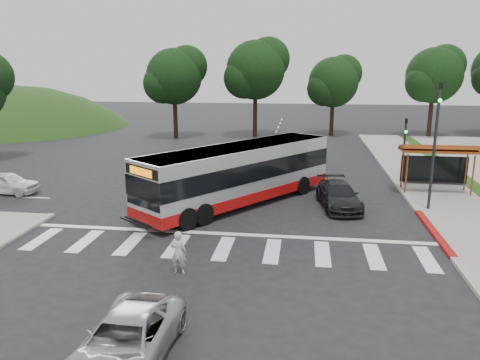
% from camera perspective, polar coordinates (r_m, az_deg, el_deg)
% --- Properties ---
extents(ground, '(140.00, 140.00, 0.00)m').
position_cam_1_polar(ground, '(24.03, 0.02, -3.89)').
color(ground, black).
rests_on(ground, ground).
extents(sidewalk_east, '(4.00, 40.00, 0.12)m').
position_cam_1_polar(sidewalk_east, '(32.50, 21.66, -0.06)').
color(sidewalk_east, gray).
rests_on(sidewalk_east, ground).
extents(curb_east, '(0.30, 40.00, 0.15)m').
position_cam_1_polar(curb_east, '(32.07, 18.20, 0.08)').
color(curb_east, '#9E9991').
rests_on(curb_east, ground).
extents(curb_east_red, '(0.32, 6.00, 0.15)m').
position_cam_1_polar(curb_east_red, '(22.69, 22.55, -5.88)').
color(curb_east_red, maroon).
rests_on(curb_east_red, ground).
extents(hillside_nw, '(44.00, 44.00, 10.00)m').
position_cam_1_polar(hillside_nw, '(63.73, -25.81, 5.87)').
color(hillside_nw, '#183B13').
rests_on(hillside_nw, ground).
extents(crosswalk_ladder, '(18.00, 2.60, 0.01)m').
position_cam_1_polar(crosswalk_ladder, '(19.38, -2.01, -8.33)').
color(crosswalk_ladder, silver).
rests_on(crosswalk_ladder, ground).
extents(bus_shelter, '(4.20, 1.60, 2.86)m').
position_cam_1_polar(bus_shelter, '(29.25, 22.98, 2.96)').
color(bus_shelter, '#9B4419').
rests_on(bus_shelter, sidewalk_east).
extents(traffic_signal_ne_tall, '(0.18, 0.37, 6.50)m').
position_cam_1_polar(traffic_signal_ne_tall, '(25.26, 22.73, 4.94)').
color(traffic_signal_ne_tall, black).
rests_on(traffic_signal_ne_tall, ground).
extents(traffic_signal_ne_short, '(0.18, 0.37, 4.00)m').
position_cam_1_polar(traffic_signal_ne_short, '(32.20, 19.42, 4.41)').
color(traffic_signal_ne_short, black).
rests_on(traffic_signal_ne_short, ground).
extents(tree_ne_a, '(6.16, 5.74, 9.30)m').
position_cam_1_polar(tree_ne_a, '(52.38, 22.67, 11.79)').
color(tree_ne_a, black).
rests_on(tree_ne_a, parking_lot).
extents(tree_north_a, '(6.60, 6.15, 10.17)m').
position_cam_1_polar(tree_north_a, '(49.01, 2.00, 13.37)').
color(tree_north_a, black).
rests_on(tree_north_a, ground).
extents(tree_north_b, '(5.72, 5.33, 8.43)m').
position_cam_1_polar(tree_north_b, '(50.85, 11.41, 11.71)').
color(tree_north_b, black).
rests_on(tree_north_b, ground).
extents(tree_north_c, '(6.16, 5.74, 9.30)m').
position_cam_1_polar(tree_north_c, '(48.54, -7.93, 12.50)').
color(tree_north_c, black).
rests_on(tree_north_c, ground).
extents(transit_bus, '(9.46, 11.40, 3.16)m').
position_cam_1_polar(transit_bus, '(25.00, -0.07, 0.58)').
color(transit_bus, '#A9ABAD').
rests_on(transit_bus, ground).
extents(pedestrian, '(0.60, 0.40, 1.60)m').
position_cam_1_polar(pedestrian, '(17.07, -7.50, -8.73)').
color(pedestrian, silver).
rests_on(pedestrian, ground).
extents(dark_sedan, '(2.51, 4.74, 1.31)m').
position_cam_1_polar(dark_sedan, '(25.12, 11.94, -1.85)').
color(dark_sedan, black).
rests_on(dark_sedan, ground).
extents(silver_suv_south, '(2.19, 4.53, 1.24)m').
position_cam_1_polar(silver_suv_south, '(12.67, -13.73, -18.49)').
color(silver_suv_south, '#ADAFB2').
rests_on(silver_suv_south, ground).
extents(west_car_white, '(3.77, 1.65, 1.26)m').
position_cam_1_polar(west_car_white, '(30.48, -26.55, -0.32)').
color(west_car_white, white).
rests_on(west_car_white, ground).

